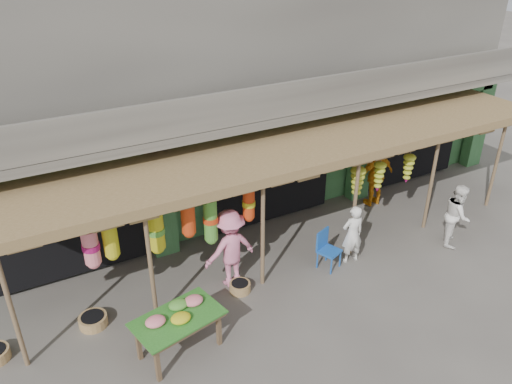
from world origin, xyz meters
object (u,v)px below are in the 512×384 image
person_vendor (376,175)px  person_shopper (230,248)px  person_front (352,234)px  person_right (457,215)px  flower_table (178,318)px  blue_chair (326,247)px

person_vendor → person_shopper: (-5.27, -1.29, -0.01)m
person_front → person_right: bearing=174.5°
person_front → person_vendor: bearing=-133.8°
person_front → person_shopper: size_ratio=0.81×
flower_table → person_shopper: (1.76, 1.39, 0.15)m
person_right → person_vendor: person_vendor is taller
flower_table → person_vendor: (7.03, 2.68, 0.16)m
blue_chair → person_vendor: person_vendor is taller
person_right → person_shopper: (-5.71, 1.26, 0.12)m
person_shopper → person_right: bearing=163.7°
flower_table → person_vendor: 7.52m
blue_chair → person_vendor: (3.01, 1.81, 0.42)m
person_front → person_shopper: person_shopper is taller
person_front → person_shopper: (-2.91, 0.63, 0.18)m
person_shopper → flower_table: bearing=34.5°
person_shopper → person_front: bearing=163.9°
person_right → person_shopper: person_shopper is taller
person_right → flower_table: bearing=137.3°
person_front → person_right: 2.87m
blue_chair → person_shopper: size_ratio=0.51×
flower_table → person_shopper: 2.25m
person_right → person_vendor: size_ratio=0.86×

